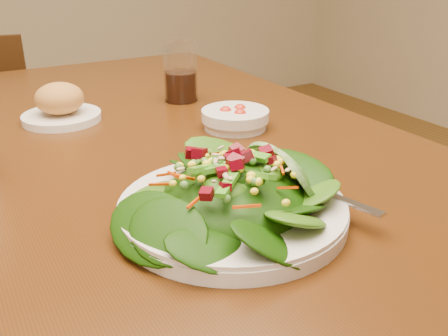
% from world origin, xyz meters
% --- Properties ---
extents(dining_table, '(0.90, 1.40, 0.75)m').
position_xyz_m(dining_table, '(0.00, 0.00, 0.65)').
color(dining_table, '#431F07').
rests_on(dining_table, ground_plane).
extents(salad_plate, '(0.29, 0.28, 0.08)m').
position_xyz_m(salad_plate, '(0.02, -0.31, 0.78)').
color(salad_plate, white).
rests_on(salad_plate, dining_table).
extents(bread_plate, '(0.15, 0.15, 0.08)m').
position_xyz_m(bread_plate, '(-0.08, 0.18, 0.78)').
color(bread_plate, white).
rests_on(bread_plate, dining_table).
extents(tomato_bowl, '(0.13, 0.13, 0.04)m').
position_xyz_m(tomato_bowl, '(0.19, -0.02, 0.77)').
color(tomato_bowl, white).
rests_on(tomato_bowl, dining_table).
extents(drinking_glass, '(0.07, 0.07, 0.13)m').
position_xyz_m(drinking_glass, '(0.18, 0.20, 0.81)').
color(drinking_glass, silver).
rests_on(drinking_glass, dining_table).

